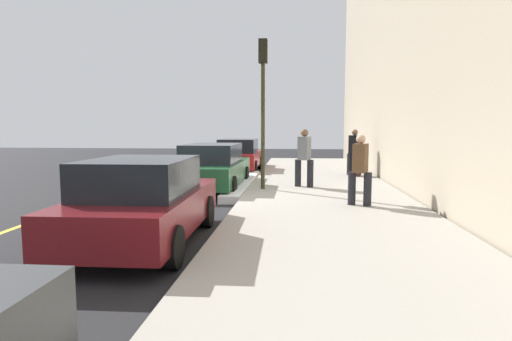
{
  "coord_description": "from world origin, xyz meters",
  "views": [
    {
      "loc": [
        -11.76,
        -2.45,
        2.04
      ],
      "look_at": [
        -1.7,
        -1.51,
        0.99
      ],
      "focal_mm": 29.22,
      "sensor_mm": 36.0,
      "label": 1
    }
  ],
  "objects_px": {
    "parked_car_maroon": "(144,202)",
    "parked_car_red": "(239,155)",
    "traffic_light_pole": "(263,89)",
    "pedestrian_grey_coat": "(304,156)",
    "parked_car_green": "(213,167)",
    "pedestrian_brown_coat": "(360,168)",
    "rolling_suitcase": "(356,168)",
    "pedestrian_black_coat": "(354,151)"
  },
  "relations": [
    {
      "from": "parked_car_maroon",
      "to": "parked_car_red",
      "type": "relative_size",
      "value": 0.95
    },
    {
      "from": "pedestrian_grey_coat",
      "to": "parked_car_green",
      "type": "bearing_deg",
      "value": 90.11
    },
    {
      "from": "pedestrian_brown_coat",
      "to": "parked_car_green",
      "type": "bearing_deg",
      "value": 53.56
    },
    {
      "from": "parked_car_red",
      "to": "rolling_suitcase",
      "type": "distance_m",
      "value": 5.62
    },
    {
      "from": "pedestrian_grey_coat",
      "to": "rolling_suitcase",
      "type": "bearing_deg",
      "value": -34.14
    },
    {
      "from": "traffic_light_pole",
      "to": "rolling_suitcase",
      "type": "distance_m",
      "value": 5.67
    },
    {
      "from": "pedestrian_black_coat",
      "to": "parked_car_maroon",
      "type": "bearing_deg",
      "value": 153.24
    },
    {
      "from": "pedestrian_brown_coat",
      "to": "parked_car_red",
      "type": "bearing_deg",
      "value": 25.1
    },
    {
      "from": "pedestrian_grey_coat",
      "to": "pedestrian_brown_coat",
      "type": "relative_size",
      "value": 1.07
    },
    {
      "from": "pedestrian_brown_coat",
      "to": "pedestrian_black_coat",
      "type": "relative_size",
      "value": 0.95
    },
    {
      "from": "pedestrian_black_coat",
      "to": "traffic_light_pole",
      "type": "bearing_deg",
      "value": 140.48
    },
    {
      "from": "parked_car_maroon",
      "to": "traffic_light_pole",
      "type": "distance_m",
      "value": 6.51
    },
    {
      "from": "parked_car_green",
      "to": "rolling_suitcase",
      "type": "relative_size",
      "value": 4.92
    },
    {
      "from": "pedestrian_grey_coat",
      "to": "pedestrian_brown_coat",
      "type": "height_order",
      "value": "pedestrian_grey_coat"
    },
    {
      "from": "pedestrian_black_coat",
      "to": "rolling_suitcase",
      "type": "xyz_separation_m",
      "value": [
        -0.39,
        -0.03,
        -0.66
      ]
    },
    {
      "from": "parked_car_red",
      "to": "pedestrian_black_coat",
      "type": "distance_m",
      "value": 5.42
    },
    {
      "from": "parked_car_red",
      "to": "pedestrian_brown_coat",
      "type": "relative_size",
      "value": 2.55
    },
    {
      "from": "parked_car_maroon",
      "to": "traffic_light_pole",
      "type": "height_order",
      "value": "traffic_light_pole"
    },
    {
      "from": "parked_car_green",
      "to": "traffic_light_pole",
      "type": "bearing_deg",
      "value": -108.82
    },
    {
      "from": "pedestrian_grey_coat",
      "to": "parked_car_red",
      "type": "bearing_deg",
      "value": 26.62
    },
    {
      "from": "parked_car_maroon",
      "to": "parked_car_red",
      "type": "xyz_separation_m",
      "value": [
        12.09,
        -0.05,
        0.0
      ]
    },
    {
      "from": "parked_car_red",
      "to": "traffic_light_pole",
      "type": "bearing_deg",
      "value": -165.85
    },
    {
      "from": "traffic_light_pole",
      "to": "parked_car_green",
      "type": "bearing_deg",
      "value": 71.18
    },
    {
      "from": "parked_car_maroon",
      "to": "pedestrian_grey_coat",
      "type": "distance_m",
      "value": 7.03
    },
    {
      "from": "pedestrian_brown_coat",
      "to": "rolling_suitcase",
      "type": "bearing_deg",
      "value": -7.5
    },
    {
      "from": "rolling_suitcase",
      "to": "parked_car_maroon",
      "type": "bearing_deg",
      "value": 152.15
    },
    {
      "from": "parked_car_red",
      "to": "traffic_light_pole",
      "type": "xyz_separation_m",
      "value": [
        -6.28,
        -1.58,
        2.43
      ]
    },
    {
      "from": "parked_car_red",
      "to": "traffic_light_pole",
      "type": "height_order",
      "value": "traffic_light_pole"
    },
    {
      "from": "traffic_light_pole",
      "to": "parked_car_red",
      "type": "bearing_deg",
      "value": 14.15
    },
    {
      "from": "parked_car_maroon",
      "to": "pedestrian_grey_coat",
      "type": "relative_size",
      "value": 2.26
    },
    {
      "from": "parked_car_red",
      "to": "rolling_suitcase",
      "type": "bearing_deg",
      "value": -117.97
    },
    {
      "from": "traffic_light_pole",
      "to": "pedestrian_brown_coat",
      "type": "bearing_deg",
      "value": -134.93
    },
    {
      "from": "parked_car_red",
      "to": "pedestrian_grey_coat",
      "type": "height_order",
      "value": "pedestrian_grey_coat"
    },
    {
      "from": "parked_car_red",
      "to": "parked_car_green",
      "type": "bearing_deg",
      "value": 179.21
    },
    {
      "from": "parked_car_maroon",
      "to": "rolling_suitcase",
      "type": "bearing_deg",
      "value": -27.85
    },
    {
      "from": "parked_car_red",
      "to": "rolling_suitcase",
      "type": "xyz_separation_m",
      "value": [
        -2.63,
        -4.95,
        -0.3
      ]
    },
    {
      "from": "traffic_light_pole",
      "to": "pedestrian_grey_coat",
      "type": "bearing_deg",
      "value": -65.86
    },
    {
      "from": "parked_car_maroon",
      "to": "traffic_light_pole",
      "type": "relative_size",
      "value": 0.92
    },
    {
      "from": "rolling_suitcase",
      "to": "pedestrian_black_coat",
      "type": "bearing_deg",
      "value": 5.12
    },
    {
      "from": "parked_car_red",
      "to": "rolling_suitcase",
      "type": "relative_size",
      "value": 4.57
    },
    {
      "from": "parked_car_green",
      "to": "rolling_suitcase",
      "type": "distance_m",
      "value": 5.91
    },
    {
      "from": "parked_car_maroon",
      "to": "traffic_light_pole",
      "type": "bearing_deg",
      "value": -15.7
    }
  ]
}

